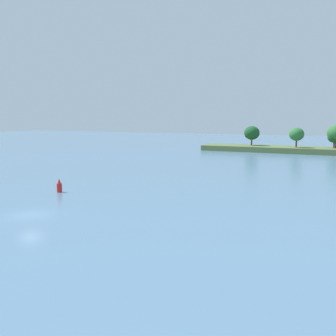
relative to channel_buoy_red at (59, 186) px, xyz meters
The scene contains 3 objects.
ground_plane 12.54m from the channel_buoy_red, 61.64° to the right, with size 400.00×400.00×0.00m, color slate.
treeline_island 82.53m from the channel_buoy_red, 68.82° to the left, with size 62.31×11.40×9.70m.
channel_buoy_red is the anchor object (origin of this frame).
Camera 1 is at (30.43, -28.74, 10.09)m, focal length 41.37 mm.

